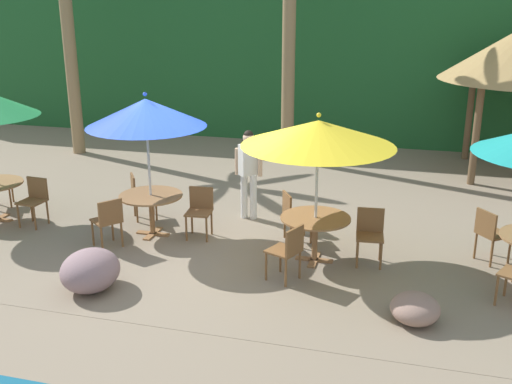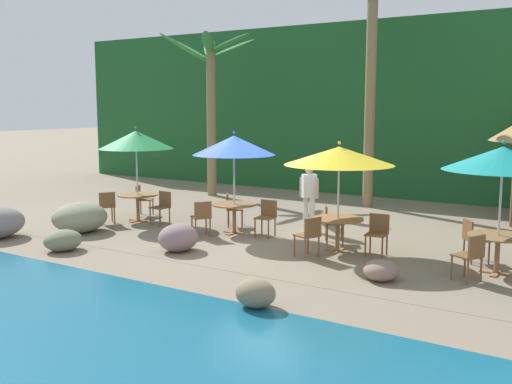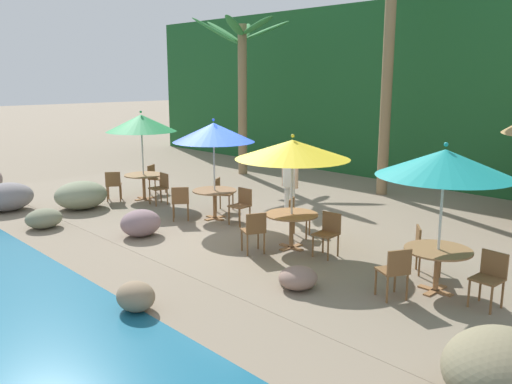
% 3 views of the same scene
% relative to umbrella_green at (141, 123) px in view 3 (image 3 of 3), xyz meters
% --- Properties ---
extents(ground_plane, '(120.00, 120.00, 0.00)m').
position_rel_umbrella_green_xyz_m(ground_plane, '(4.23, -0.17, -2.22)').
color(ground_plane, gray).
extents(terrace_deck, '(18.00, 5.20, 0.01)m').
position_rel_umbrella_green_xyz_m(terrace_deck, '(4.23, -0.17, -2.21)').
color(terrace_deck, gray).
rests_on(terrace_deck, ground).
extents(foliage_backdrop, '(28.00, 2.40, 6.00)m').
position_rel_umbrella_green_xyz_m(foliage_backdrop, '(4.23, 8.83, 0.78)').
color(foliage_backdrop, '#1E5628').
rests_on(foliage_backdrop, ground).
extents(rock_seawall, '(16.30, 3.35, 0.96)m').
position_rel_umbrella_green_xyz_m(rock_seawall, '(1.42, -2.83, -1.84)').
color(rock_seawall, gray).
rests_on(rock_seawall, ground).
extents(umbrella_green, '(1.99, 1.99, 2.57)m').
position_rel_umbrella_green_xyz_m(umbrella_green, '(0.00, 0.00, 0.00)').
color(umbrella_green, silver).
rests_on(umbrella_green, ground).
extents(dining_table_green, '(1.10, 1.10, 0.74)m').
position_rel_umbrella_green_xyz_m(dining_table_green, '(0.00, -0.00, -1.60)').
color(dining_table_green, olive).
rests_on(dining_table_green, ground).
extents(chair_green_seaward, '(0.45, 0.46, 0.87)m').
position_rel_umbrella_green_xyz_m(chair_green_seaward, '(0.85, 0.02, -1.70)').
color(chair_green_seaward, brown).
rests_on(chair_green_seaward, ground).
extents(chair_green_inland, '(0.58, 0.58, 0.87)m').
position_rel_umbrella_green_xyz_m(chair_green_inland, '(-0.50, 0.69, -1.70)').
color(chair_green_inland, brown).
rests_on(chair_green_inland, ground).
extents(chair_green_left, '(0.59, 0.59, 0.87)m').
position_rel_umbrella_green_xyz_m(chair_green_left, '(-0.40, -0.76, -1.70)').
color(chair_green_left, brown).
rests_on(chair_green_left, ground).
extents(umbrella_blue, '(2.02, 2.02, 2.52)m').
position_rel_umbrella_green_xyz_m(umbrella_blue, '(3.12, 0.11, -0.04)').
color(umbrella_blue, silver).
rests_on(umbrella_blue, ground).
extents(dining_table_blue, '(1.10, 1.10, 0.74)m').
position_rel_umbrella_green_xyz_m(dining_table_blue, '(3.12, 0.11, -1.60)').
color(dining_table_blue, olive).
rests_on(dining_table_blue, ground).
extents(chair_blue_seaward, '(0.46, 0.46, 0.87)m').
position_rel_umbrella_green_xyz_m(chair_blue_seaward, '(3.96, 0.27, -1.70)').
color(chair_blue_seaward, brown).
rests_on(chair_blue_seaward, ground).
extents(chair_blue_inland, '(0.59, 0.59, 0.87)m').
position_rel_umbrella_green_xyz_m(chair_blue_inland, '(2.58, 0.77, -1.70)').
color(chair_blue_inland, brown).
rests_on(chair_blue_inland, ground).
extents(chair_blue_left, '(0.59, 0.59, 0.87)m').
position_rel_umbrella_green_xyz_m(chair_blue_left, '(2.69, -0.63, -1.70)').
color(chair_blue_left, brown).
rests_on(chair_blue_left, ground).
extents(umbrella_yellow, '(2.34, 2.34, 2.39)m').
position_rel_umbrella_green_xyz_m(umbrella_yellow, '(6.07, -0.24, -0.14)').
color(umbrella_yellow, silver).
rests_on(umbrella_yellow, ground).
extents(dining_table_yellow, '(1.10, 1.10, 0.74)m').
position_rel_umbrella_green_xyz_m(dining_table_yellow, '(6.07, -0.24, -1.60)').
color(dining_table_yellow, olive).
rests_on(dining_table_yellow, ground).
extents(chair_yellow_seaward, '(0.46, 0.47, 0.87)m').
position_rel_umbrella_green_xyz_m(chair_yellow_seaward, '(6.91, -0.07, -1.70)').
color(chair_yellow_seaward, brown).
rests_on(chair_yellow_seaward, ground).
extents(chair_yellow_inland, '(0.58, 0.58, 0.87)m').
position_rel_umbrella_green_xyz_m(chair_yellow_inland, '(5.57, 0.45, -1.70)').
color(chair_yellow_inland, brown).
rests_on(chair_yellow_inland, ground).
extents(chair_yellow_left, '(0.56, 0.56, 0.87)m').
position_rel_umbrella_green_xyz_m(chair_yellow_left, '(5.81, -1.06, -1.70)').
color(chair_yellow_left, brown).
rests_on(chair_yellow_left, ground).
extents(umbrella_teal, '(2.16, 2.16, 2.50)m').
position_rel_umbrella_green_xyz_m(umbrella_teal, '(9.31, -0.20, -0.05)').
color(umbrella_teal, silver).
rests_on(umbrella_teal, ground).
extents(dining_table_teal, '(1.10, 1.10, 0.74)m').
position_rel_umbrella_green_xyz_m(dining_table_teal, '(9.31, -0.20, -1.60)').
color(dining_table_teal, olive).
rests_on(dining_table_teal, ground).
extents(chair_teal_seaward, '(0.44, 0.45, 0.87)m').
position_rel_umbrella_green_xyz_m(chair_teal_seaward, '(10.16, -0.15, -1.70)').
color(chair_teal_seaward, brown).
rests_on(chair_teal_seaward, ground).
extents(chair_teal_inland, '(0.60, 0.59, 0.87)m').
position_rel_umbrella_green_xyz_m(chair_teal_inland, '(8.72, 0.42, -1.70)').
color(chair_teal_inland, brown).
rests_on(chair_teal_inland, ground).
extents(chair_teal_left, '(0.57, 0.56, 0.87)m').
position_rel_umbrella_green_xyz_m(chair_teal_left, '(9.02, -1.00, -1.70)').
color(chair_teal_left, brown).
rests_on(chair_teal_left, ground).
extents(palm_tree_nearest, '(3.64, 3.38, 5.56)m').
position_rel_umbrella_green_xyz_m(palm_tree_nearest, '(-1.21, 4.93, 1.60)').
color(palm_tree_nearest, olive).
rests_on(palm_tree_nearest, ground).
extents(palm_tree_second, '(2.77, 2.85, 7.08)m').
position_rel_umbrella_green_xyz_m(palm_tree_second, '(4.35, 5.67, 2.26)').
color(palm_tree_second, olive).
rests_on(palm_tree_second, ground).
extents(waiter_in_white, '(0.52, 0.38, 1.70)m').
position_rel_umbrella_green_xyz_m(waiter_in_white, '(4.54, 1.34, -1.23)').
color(waiter_in_white, white).
rests_on(waiter_in_white, ground).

